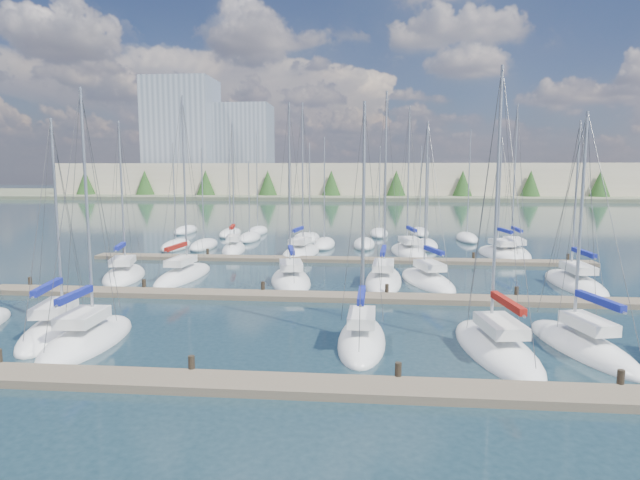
# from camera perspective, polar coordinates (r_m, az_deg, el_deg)

# --- Properties ---
(ground) EXTENTS (400.00, 400.00, 0.00)m
(ground) POSITION_cam_1_polar(r_m,az_deg,el_deg) (77.04, 3.20, 1.47)
(ground) COLOR #1E333C
(ground) RESTS_ON ground
(dock_near) EXTENTS (44.00, 1.93, 1.10)m
(dock_near) POSITION_cam_1_polar(r_m,az_deg,el_deg) (20.39, -3.26, -15.26)
(dock_near) COLOR #6B5E4C
(dock_near) RESTS_ON ground
(dock_mid) EXTENTS (44.00, 1.93, 1.10)m
(dock_mid) POSITION_cam_1_polar(r_m,az_deg,el_deg) (33.65, 0.32, -6.06)
(dock_mid) COLOR #6B5E4C
(dock_mid) RESTS_ON ground
(dock_far) EXTENTS (44.00, 1.93, 1.10)m
(dock_far) POSITION_cam_1_polar(r_m,az_deg,el_deg) (47.33, 1.81, -2.11)
(dock_far) COLOR #6B5E4C
(dock_far) RESTS_ON ground
(sailboat_k) EXTENTS (3.14, 9.63, 14.28)m
(sailboat_k) POSITION_cam_1_polar(r_m,az_deg,el_deg) (38.71, 6.78, -4.27)
(sailboat_k) COLOR white
(sailboat_k) RESTS_ON ground
(sailboat_c) EXTENTS (3.00, 7.48, 12.49)m
(sailboat_c) POSITION_cam_1_polar(r_m,az_deg,el_deg) (27.56, -23.52, -9.71)
(sailboat_c) COLOR white
(sailboat_c) RESTS_ON ground
(sailboat_m) EXTENTS (3.00, 8.80, 12.14)m
(sailboat_m) POSITION_cam_1_polar(r_m,az_deg,el_deg) (41.44, 25.53, -4.19)
(sailboat_m) COLOR white
(sailboat_m) RESTS_ON ground
(sailboat_o) EXTENTS (4.07, 8.44, 15.10)m
(sailboat_o) POSITION_cam_1_polar(r_m,az_deg,el_deg) (51.42, -2.03, -1.30)
(sailboat_o) COLOR white
(sailboat_o) RESTS_ON ground
(sailboat_b) EXTENTS (3.98, 8.40, 11.29)m
(sailboat_b) POSITION_cam_1_polar(r_m,az_deg,el_deg) (29.99, -26.10, -8.48)
(sailboat_b) COLOR white
(sailboat_b) RESTS_ON ground
(sailboat_l) EXTENTS (4.67, 8.37, 12.17)m
(sailboat_l) POSITION_cam_1_polar(r_m,az_deg,el_deg) (39.05, 11.38, -4.27)
(sailboat_l) COLOR white
(sailboat_l) RESTS_ON ground
(sailboat_i) EXTENTS (3.06, 8.86, 14.20)m
(sailboat_i) POSITION_cam_1_polar(r_m,az_deg,el_deg) (41.44, -14.35, -3.67)
(sailboat_i) COLOR white
(sailboat_i) RESTS_ON ground
(sailboat_n) EXTENTS (3.25, 7.55, 13.34)m
(sailboat_n) POSITION_cam_1_polar(r_m,az_deg,el_deg) (54.18, -9.18, -0.93)
(sailboat_n) COLOR white
(sailboat_n) RESTS_ON ground
(sailboat_e) EXTENTS (3.74, 8.58, 13.23)m
(sailboat_e) POSITION_cam_1_polar(r_m,az_deg,el_deg) (25.37, 18.27, -10.93)
(sailboat_e) COLOR white
(sailboat_e) RESTS_ON ground
(sailboat_d) EXTENTS (2.34, 7.12, 11.85)m
(sailboat_d) POSITION_cam_1_polar(r_m,az_deg,el_deg) (25.36, 4.47, -10.55)
(sailboat_d) COLOR white
(sailboat_d) RESTS_ON ground
(sailboat_h) EXTENTS (4.48, 7.72, 12.37)m
(sailboat_h) POSITION_cam_1_polar(r_m,az_deg,el_deg) (42.79, -20.16, -3.56)
(sailboat_h) COLOR white
(sailboat_h) RESTS_ON ground
(sailboat_f) EXTENTS (3.88, 8.03, 11.31)m
(sailboat_f) POSITION_cam_1_polar(r_m,az_deg,el_deg) (27.10, 26.13, -10.13)
(sailboat_f) COLOR white
(sailboat_f) RESTS_ON ground
(sailboat_r) EXTENTS (3.02, 9.36, 15.00)m
(sailboat_r) POSITION_cam_1_polar(r_m,az_deg,el_deg) (54.73, 19.87, -1.22)
(sailboat_r) COLOR white
(sailboat_r) RESTS_ON ground
(sailboat_p) EXTENTS (4.20, 9.17, 14.81)m
(sailboat_p) POSITION_cam_1_polar(r_m,az_deg,el_deg) (52.42, 9.41, -1.24)
(sailboat_p) COLOR white
(sailboat_p) RESTS_ON ground
(sailboat_q) EXTENTS (4.07, 8.44, 11.81)m
(sailboat_q) POSITION_cam_1_polar(r_m,az_deg,el_deg) (52.96, 18.63, -1.46)
(sailboat_q) COLOR white
(sailboat_q) RESTS_ON ground
(sailboat_j) EXTENTS (4.38, 8.40, 13.47)m
(sailboat_j) POSITION_cam_1_polar(r_m,az_deg,el_deg) (38.50, -3.14, -4.30)
(sailboat_j) COLOR white
(sailboat_j) RESTS_ON ground
(distant_boats) EXTENTS (36.93, 20.75, 13.30)m
(distant_boats) POSITION_cam_1_polar(r_m,az_deg,el_deg) (61.26, -1.45, 0.21)
(distant_boats) COLOR #9EA0A5
(distant_boats) RESTS_ON ground
(shoreline) EXTENTS (400.00, 60.00, 38.00)m
(shoreline) POSITION_cam_1_polar(r_m,az_deg,el_deg) (167.13, -0.19, 7.26)
(shoreline) COLOR #666B51
(shoreline) RESTS_ON ground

